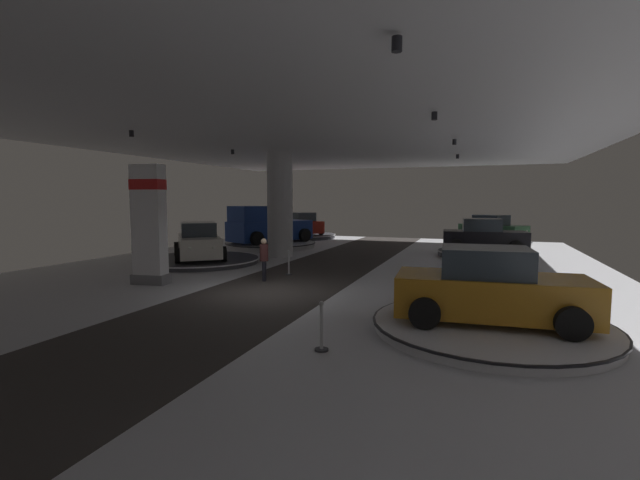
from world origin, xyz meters
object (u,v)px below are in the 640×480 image
(display_platform_far_right, at_px, (484,253))
(display_platform_deep_left, at_px, (301,236))
(display_platform_near_right, at_px, (490,326))
(visitor_walking_near, at_px, (264,257))
(brand_sign_pylon, at_px, (149,223))
(display_car_near_right, at_px, (490,289))
(display_car_deep_left, at_px, (301,224))
(display_car_far_right, at_px, (484,236))
(display_platform_deep_right, at_px, (492,242))
(pickup_truck_far_left, at_px, (266,228))
(display_car_deep_right, at_px, (492,229))
(display_car_mid_left, at_px, (199,242))
(display_platform_mid_left, at_px, (199,260))
(column_left, at_px, (280,205))
(display_platform_far_left, at_px, (271,245))

(display_platform_far_right, bearing_deg, display_platform_deep_left, 152.31)
(display_platform_near_right, xyz_separation_m, visitor_walking_near, (-7.77, 3.83, 0.78))
(brand_sign_pylon, height_order, display_car_near_right, brand_sign_pylon)
(display_car_deep_left, xyz_separation_m, visitor_walking_near, (5.73, -17.29, -0.17))
(display_platform_deep_left, relative_size, display_car_deep_left, 1.25)
(brand_sign_pylon, relative_size, display_car_far_right, 0.98)
(brand_sign_pylon, bearing_deg, display_platform_deep_left, 96.47)
(display_platform_near_right, distance_m, visitor_walking_near, 8.70)
(display_car_near_right, xyz_separation_m, visitor_walking_near, (-7.74, 3.83, -0.09))
(display_platform_deep_right, distance_m, display_platform_far_right, 6.85)
(pickup_truck_far_left, relative_size, display_car_deep_right, 1.27)
(brand_sign_pylon, height_order, display_car_deep_right, brand_sign_pylon)
(display_platform_far_right, xyz_separation_m, display_car_far_right, (-0.03, -0.00, 0.90))
(display_car_mid_left, bearing_deg, display_platform_far_right, 29.13)
(display_platform_mid_left, relative_size, pickup_truck_far_left, 1.01)
(column_left, xyz_separation_m, display_platform_far_left, (-2.47, 3.79, -2.57))
(display_platform_mid_left, bearing_deg, display_car_near_right, -28.29)
(display_platform_near_right, bearing_deg, display_platform_far_right, 90.14)
(display_car_far_right, bearing_deg, display_platform_near_right, -89.73)
(column_left, bearing_deg, display_platform_deep_left, 107.09)
(brand_sign_pylon, bearing_deg, display_car_deep_right, 57.98)
(brand_sign_pylon, bearing_deg, pickup_truck_far_left, 97.11)
(column_left, relative_size, display_platform_deep_left, 1.00)
(pickup_truck_far_left, height_order, display_car_deep_left, pickup_truck_far_left)
(visitor_walking_near, bearing_deg, display_car_far_right, 53.03)
(display_car_deep_right, xyz_separation_m, visitor_walking_near, (-8.28, -17.08, -0.15))
(display_platform_mid_left, distance_m, display_platform_deep_left, 14.26)
(display_car_near_right, distance_m, pickup_truck_far_left, 18.91)
(display_platform_near_right, xyz_separation_m, pickup_truck_far_left, (-12.84, 13.90, 1.13))
(column_left, distance_m, display_car_near_right, 14.67)
(display_car_near_right, distance_m, display_car_deep_left, 25.05)
(pickup_truck_far_left, xyz_separation_m, display_car_deep_right, (13.35, 7.00, -0.21))
(display_car_near_right, relative_size, display_car_deep_left, 0.98)
(display_car_near_right, bearing_deg, display_car_mid_left, 151.67)
(display_platform_mid_left, relative_size, display_car_far_right, 1.32)
(display_car_near_right, height_order, display_platform_mid_left, display_car_near_right)
(display_platform_far_right, bearing_deg, brand_sign_pylon, -133.02)
(display_platform_far_left, height_order, display_platform_deep_left, display_platform_far_left)
(display_platform_near_right, height_order, visitor_walking_near, visitor_walking_near)
(display_platform_deep_left, bearing_deg, pickup_truck_far_left, -84.60)
(display_platform_far_left, relative_size, display_car_deep_right, 1.27)
(display_platform_near_right, xyz_separation_m, display_car_deep_right, (0.51, 20.91, 0.92))
(display_platform_mid_left, relative_size, visitor_walking_near, 3.61)
(display_car_deep_left, bearing_deg, display_platform_deep_left, 141.43)
(display_car_deep_left, distance_m, visitor_walking_near, 18.22)
(display_platform_near_right, height_order, display_car_deep_left, display_car_deep_left)
(brand_sign_pylon, height_order, pickup_truck_far_left, brand_sign_pylon)
(brand_sign_pylon, relative_size, display_platform_far_left, 0.75)
(display_platform_near_right, distance_m, display_platform_far_left, 19.04)
(pickup_truck_far_left, bearing_deg, display_platform_far_right, 0.71)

